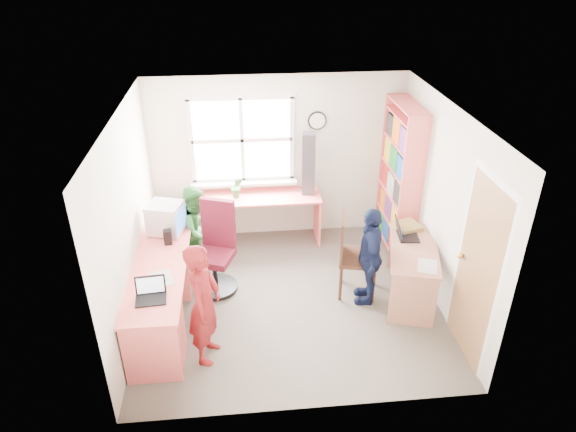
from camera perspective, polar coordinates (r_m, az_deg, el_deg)
The scene contains 19 objects.
room at distance 5.92m, azimuth 0.25°, elevation 0.72°, with size 3.64×3.44×2.44m.
l_desk at distance 6.03m, azimuth -12.05°, elevation -8.00°, with size 2.38×2.95×0.75m.
right_desk at distance 6.46m, azimuth 13.65°, elevation -4.90°, with size 0.86×1.32×0.70m.
bookshelf at distance 7.30m, azimuth 12.27°, elevation 3.80°, with size 0.30×1.02×2.10m.
swivel_chair at distance 6.51m, azimuth -7.98°, elevation -3.99°, with size 0.71×0.71×1.18m.
wooden_chair at distance 6.36m, azimuth 7.13°, elevation -4.07°, with size 0.56×0.56×1.07m.
crt_monitor at distance 6.48m, azimuth -13.41°, elevation -0.23°, with size 0.48×0.45×0.39m.
laptop_left at distance 5.46m, azimuth -15.00°, elevation -8.31°, with size 0.33×0.28×0.21m.
laptop_right at distance 6.54m, azimuth 12.78°, elevation -1.81°, with size 0.31×0.36×0.23m.
speaker_a at distance 6.28m, azimuth -13.23°, elevation -2.30°, with size 0.10×0.10×0.18m.
speaker_b at distance 6.85m, azimuth -13.02°, elevation 0.36°, with size 0.09×0.09×0.16m.
cd_tower at distance 7.19m, azimuth 2.31°, elevation 5.81°, with size 0.20×0.19×0.90m.
game_box at distance 6.74m, azimuth 13.10°, elevation -1.12°, with size 0.37×0.37×0.06m.
paper_a at distance 5.73m, azimuth -13.84°, elevation -6.77°, with size 0.31×0.37×0.00m.
paper_b at distance 6.06m, azimuth 15.23°, elevation -5.39°, with size 0.30×0.36×0.00m.
potted_plant at distance 7.23m, azimuth -5.71°, elevation 3.19°, with size 0.16×0.13×0.30m, color #28662E.
person_red at distance 5.38m, azimuth -9.29°, elevation -9.62°, with size 0.50×0.33×1.38m, color maroon.
person_green at distance 6.80m, azimuth -10.02°, elevation -1.54°, with size 0.61×0.47×1.25m, color #2C702D.
person_navy at distance 6.22m, azimuth 9.05°, elevation -4.39°, with size 0.75×0.31×1.27m, color #121A3A.
Camera 1 is at (-0.54, -5.11, 4.00)m, focal length 32.00 mm.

